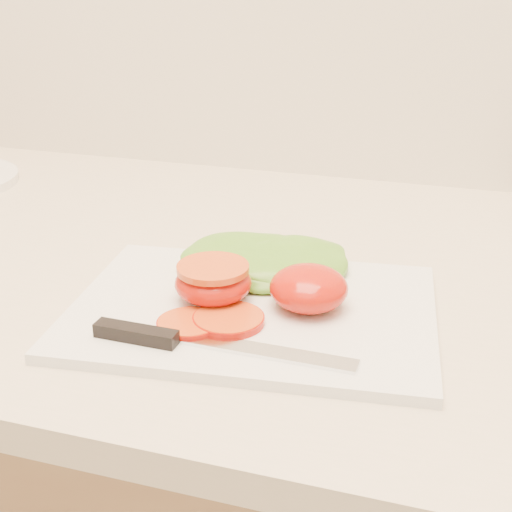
% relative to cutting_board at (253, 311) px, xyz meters
% --- Properties ---
extents(cutting_board, '(0.35, 0.27, 0.01)m').
position_rel_cutting_board_xyz_m(cutting_board, '(0.00, 0.00, 0.00)').
color(cutting_board, white).
rests_on(cutting_board, counter).
extents(tomato_half_dome, '(0.07, 0.07, 0.04)m').
position_rel_cutting_board_xyz_m(tomato_half_dome, '(0.05, 0.01, 0.02)').
color(tomato_half_dome, red).
rests_on(tomato_half_dome, cutting_board).
extents(tomato_half_cut, '(0.07, 0.07, 0.04)m').
position_rel_cutting_board_xyz_m(tomato_half_cut, '(-0.04, -0.00, 0.02)').
color(tomato_half_cut, red).
rests_on(tomato_half_cut, cutting_board).
extents(tomato_slice_0, '(0.06, 0.06, 0.01)m').
position_rel_cutting_board_xyz_m(tomato_slice_0, '(-0.01, -0.04, 0.01)').
color(tomato_slice_0, '#D45720').
rests_on(tomato_slice_0, cutting_board).
extents(tomato_slice_1, '(0.05, 0.05, 0.01)m').
position_rel_cutting_board_xyz_m(tomato_slice_1, '(-0.04, -0.05, 0.01)').
color(tomato_slice_1, '#D45720').
rests_on(tomato_slice_1, cutting_board).
extents(lettuce_leaf_0, '(0.15, 0.11, 0.03)m').
position_rel_cutting_board_xyz_m(lettuce_leaf_0, '(-0.02, 0.07, 0.02)').
color(lettuce_leaf_0, '#5BAB2D').
rests_on(lettuce_leaf_0, cutting_board).
extents(lettuce_leaf_1, '(0.15, 0.15, 0.03)m').
position_rel_cutting_board_xyz_m(lettuce_leaf_1, '(0.02, 0.07, 0.02)').
color(lettuce_leaf_1, '#5BAB2D').
rests_on(lettuce_leaf_1, cutting_board).
extents(knife, '(0.22, 0.03, 0.01)m').
position_rel_cutting_board_xyz_m(knife, '(-0.03, -0.08, 0.01)').
color(knife, silver).
rests_on(knife, cutting_board).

